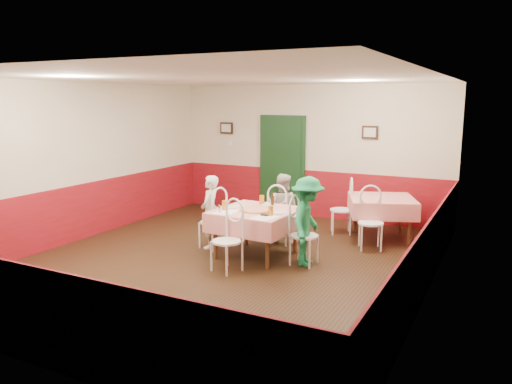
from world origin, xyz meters
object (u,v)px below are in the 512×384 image
at_px(chair_second_a, 341,210).
at_px(diner_left, 210,212).
at_px(chair_right, 304,236).
at_px(chair_far, 280,218).
at_px(beer_bottle, 272,200).
at_px(diner_far, 282,208).
at_px(diner_right, 307,221).
at_px(main_table, 256,233).
at_px(chair_left, 213,222).
at_px(wallet, 265,215).
at_px(chair_second_b, 371,223).
at_px(glass_b, 271,211).
at_px(glass_a, 225,205).
at_px(pizza, 256,210).
at_px(chair_near, 227,242).
at_px(glass_c, 262,200).
at_px(second_table, 381,218).

relative_size(chair_second_a, diner_left, 0.72).
relative_size(chair_right, chair_far, 1.00).
height_order(chair_right, beer_bottle, beer_bottle).
relative_size(chair_far, beer_bottle, 4.52).
height_order(beer_bottle, diner_left, diner_left).
bearing_deg(diner_far, diner_right, 128.82).
distance_m(main_table, chair_right, 0.85).
xyz_separation_m(chair_left, wallet, (1.15, -0.34, 0.32)).
distance_m(chair_far, chair_second_b, 1.54).
relative_size(chair_far, glass_b, 6.12).
height_order(chair_second_a, glass_b, glass_b).
bearing_deg(chair_second_b, diner_left, -176.45).
height_order(chair_right, glass_b, glass_b).
xyz_separation_m(chair_far, glass_a, (-0.49, -1.09, 0.38)).
bearing_deg(diner_left, glass_b, 65.54).
relative_size(chair_left, chair_second_a, 1.00).
bearing_deg(chair_second_a, pizza, -42.72).
height_order(chair_near, chair_second_a, same).
relative_size(wallet, diner_right, 0.08).
xyz_separation_m(pizza, glass_c, (-0.14, 0.48, 0.06)).
bearing_deg(chair_right, chair_second_b, -27.85).
height_order(chair_right, chair_far, same).
bearing_deg(chair_second_b, chair_far, 171.57).
distance_m(chair_far, chair_second_a, 1.34).
bearing_deg(wallet, chair_far, 105.62).
relative_size(glass_b, diner_right, 0.11).
distance_m(second_table, glass_b, 2.54).
xyz_separation_m(chair_second_b, diner_right, (-0.65, -1.25, 0.23)).
height_order(chair_right, diner_far, diner_far).
height_order(chair_right, chair_second_a, same).
height_order(chair_right, chair_second_b, same).
relative_size(glass_b, beer_bottle, 0.74).
xyz_separation_m(chair_far, diner_far, (0.00, 0.05, 0.16)).
distance_m(chair_far, glass_a, 1.25).
xyz_separation_m(second_table, chair_second_a, (-0.75, 0.00, 0.08)).
relative_size(chair_left, beer_bottle, 4.52).
bearing_deg(chair_far, chair_left, 38.44).
bearing_deg(second_table, glass_c, -137.32).
bearing_deg(glass_c, glass_a, -116.48).
bearing_deg(diner_left, diner_right, 75.71).
height_order(chair_right, pizza, chair_right).
bearing_deg(second_table, main_table, -128.46).
bearing_deg(pizza, chair_left, 173.30).
bearing_deg(diner_left, chair_left, 75.71).
relative_size(second_table, diner_far, 0.91).
bearing_deg(main_table, second_table, 51.54).
relative_size(glass_a, beer_bottle, 0.75).
height_order(chair_second_a, pizza, chair_second_a).
relative_size(chair_right, beer_bottle, 4.52).
height_order(chair_left, chair_second_b, same).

